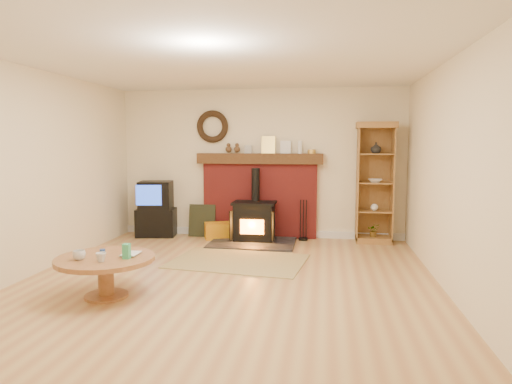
% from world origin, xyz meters
% --- Properties ---
extents(ground, '(5.50, 5.50, 0.00)m').
position_xyz_m(ground, '(0.00, 0.00, 0.00)').
color(ground, '#B47D4B').
rests_on(ground, ground).
extents(room_shell, '(5.02, 5.52, 2.61)m').
position_xyz_m(room_shell, '(-0.02, 0.09, 1.72)').
color(room_shell, beige).
rests_on(room_shell, ground).
extents(chimney_breast, '(2.20, 0.22, 1.78)m').
position_xyz_m(chimney_breast, '(0.00, 2.67, 0.80)').
color(chimney_breast, maroon).
rests_on(chimney_breast, ground).
extents(wood_stove, '(1.40, 1.00, 1.23)m').
position_xyz_m(wood_stove, '(-0.04, 2.27, 0.32)').
color(wood_stove, black).
rests_on(wood_stove, ground).
extents(area_rug, '(1.97, 1.48, 0.01)m').
position_xyz_m(area_rug, '(-0.06, 0.94, 0.01)').
color(area_rug, brown).
rests_on(area_rug, ground).
extents(tv_unit, '(0.73, 0.56, 0.98)m').
position_xyz_m(tv_unit, '(-1.84, 2.47, 0.47)').
color(tv_unit, black).
rests_on(tv_unit, ground).
extents(curio_cabinet, '(0.64, 0.46, 2.00)m').
position_xyz_m(curio_cabinet, '(1.95, 2.56, 1.00)').
color(curio_cabinet, brown).
rests_on(curio_cabinet, ground).
extents(firelog_box, '(0.52, 0.42, 0.28)m').
position_xyz_m(firelog_box, '(-0.69, 2.40, 0.14)').
color(firelog_box, yellow).
rests_on(firelog_box, ground).
extents(leaning_painting, '(0.48, 0.13, 0.57)m').
position_xyz_m(leaning_painting, '(-1.02, 2.55, 0.29)').
color(leaning_painting, black).
rests_on(leaning_painting, ground).
extents(fire_tools, '(0.16, 0.16, 0.70)m').
position_xyz_m(fire_tools, '(0.78, 2.50, 0.13)').
color(fire_tools, black).
rests_on(fire_tools, ground).
extents(coffee_table, '(1.05, 1.05, 0.61)m').
position_xyz_m(coffee_table, '(-1.19, -0.73, 0.36)').
color(coffee_table, brown).
rests_on(coffee_table, ground).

